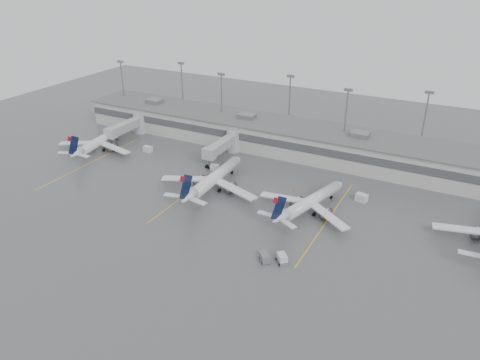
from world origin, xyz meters
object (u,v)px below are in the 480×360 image
at_px(jet_far_left, 98,142).
at_px(baggage_tug, 282,259).
at_px(jet_mid_left, 213,179).
at_px(jet_mid_right, 309,202).

xyz_separation_m(jet_far_left, baggage_tug, (71.53, -27.32, -2.04)).
distance_m(jet_far_left, jet_mid_left, 44.53).
height_order(jet_mid_right, baggage_tug, jet_mid_right).
height_order(jet_far_left, jet_mid_left, jet_mid_left).
height_order(jet_mid_left, baggage_tug, jet_mid_left).
xyz_separation_m(jet_mid_right, baggage_tug, (2.17, -20.69, -2.03)).
bearing_deg(jet_far_left, baggage_tug, -29.28).
distance_m(jet_mid_right, baggage_tug, 20.90).
xyz_separation_m(jet_far_left, jet_mid_left, (44.01, -6.77, 0.27)).
bearing_deg(jet_mid_right, jet_mid_left, -163.73).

